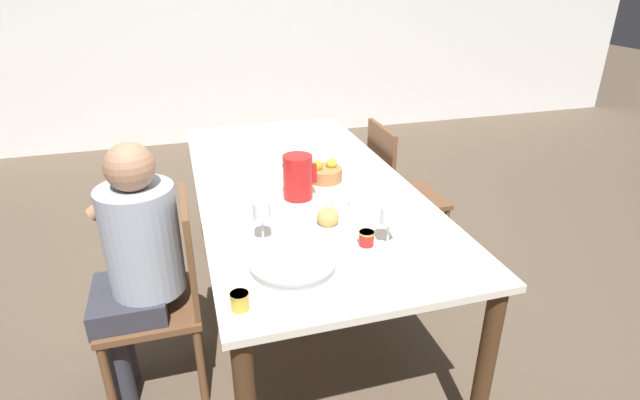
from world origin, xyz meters
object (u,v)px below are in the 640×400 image
Objects in this scene: teacup_near_person at (340,203)px; jam_jar_amber at (366,238)px; person_seated at (136,256)px; wine_glass_water at (262,213)px; serving_tray at (293,263)px; chair_person_side at (166,293)px; red_pitcher at (298,177)px; wine_glass_juice at (389,217)px; jam_jar_red at (240,300)px; bread_plate at (328,220)px; chair_opposite at (397,192)px; fruit_bowl at (325,173)px; teacup_across at (336,153)px.

teacup_near_person is 0.34m from jam_jar_amber.
person_seated is 8.88× the size of teacup_near_person.
wine_glass_water is 0.54× the size of serving_tray.
chair_person_side is at bearing 156.43° from wine_glass_water.
wine_glass_water is at bearing -122.78° from red_pitcher.
person_seated is at bearing 160.61° from jam_jar_amber.
serving_tray is at bearing -171.71° from wine_glass_juice.
bread_plate is at bearing 46.29° from jam_jar_red.
red_pitcher is at bearing 74.19° from serving_tray.
jam_jar_red is (0.35, -0.57, 0.11)m from person_seated.
jam_jar_amber is at bearing -20.46° from wine_glass_water.
serving_tray is (-0.16, -0.58, -0.09)m from red_pitcher.
wine_glass_water is 2.75× the size of jam_jar_red.
chair_person_side is 0.91m from jam_jar_amber.
chair_opposite reaches higher than serving_tray.
serving_tray is at bearing -129.19° from bread_plate.
person_seated is at bearing 97.18° from chair_person_side.
chair_opposite is (1.40, 0.71, 0.00)m from chair_person_side.
serving_tray is (0.48, -0.39, 0.31)m from chair_person_side.
wine_glass_water reaches higher than fruit_bowl.
red_pitcher is 1.21× the size of wine_glass_water.
chair_opposite is 5.65× the size of wine_glass_juice.
chair_person_side is 5.21× the size of fruit_bowl.
chair_person_side is at bearing -146.45° from teacup_across.
wine_glass_water is 0.30m from bread_plate.
chair_opposite reaches higher than jam_jar_red.
chair_person_side is at bearing -63.26° from chair_opposite.
chair_opposite is 4.42× the size of red_pitcher.
red_pitcher is 1.28× the size of wine_glass_juice.
serving_tray is (-0.31, -0.41, -0.01)m from teacup_near_person.
teacup_near_person is 2.14× the size of jam_jar_red.
wine_glass_water is 0.89× the size of bread_plate.
wine_glass_juice reaches higher than serving_tray.
chair_person_side is at bearing -156.89° from fruit_bowl.
teacup_near_person reaches higher than serving_tray.
person_seated is at bearing -158.33° from fruit_bowl.
chair_person_side is at bearing 114.10° from jam_jar_red.
bread_plate is at bearing 9.00° from wine_glass_water.
person_seated is 0.78m from red_pitcher.
teacup_near_person is at bearing 102.62° from wine_glass_juice.
chair_opposite is 1.15m from bread_plate.
fruit_bowl is at bearing 42.96° from red_pitcher.
chair_opposite is at bearing 7.74° from teacup_across.
person_seated is at bearing 161.31° from wine_glass_juice.
red_pitcher is (0.64, 0.18, 0.40)m from chair_person_side.
jam_jar_amber is (0.31, 0.07, 0.02)m from serving_tray.
fruit_bowl is at bearing -66.89° from chair_person_side.
wine_glass_water is 1.05× the size of wine_glass_juice.
teacup_near_person is 0.75× the size of fruit_bowl.
wine_glass_water is 0.25m from serving_tray.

